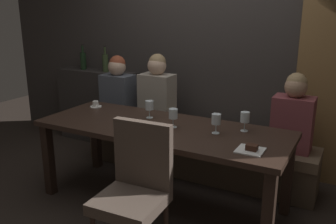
{
  "coord_description": "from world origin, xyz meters",
  "views": [
    {
      "loc": [
        1.46,
        -2.61,
        1.72
      ],
      "look_at": [
        0.01,
        0.11,
        0.84
      ],
      "focal_mm": 38.8,
      "sensor_mm": 36.0,
      "label": 1
    }
  ],
  "objects_px": {
    "diner_bearded": "(157,93)",
    "wine_bottle_pale_label": "(105,62)",
    "chair_near_side": "(136,184)",
    "wine_glass_end_left": "(245,118)",
    "wine_glass_near_left": "(149,106)",
    "espresso_cup": "(96,104)",
    "banquette_bench": "(194,153)",
    "diner_far_end": "(293,115)",
    "wine_glass_far_left": "(216,120)",
    "dessert_plate": "(251,149)",
    "wine_bottle_dark_red": "(83,60)",
    "wine_glass_end_right": "(173,115)",
    "dining_table": "(162,136)",
    "diner_redhead": "(118,91)"
  },
  "relations": [
    {
      "from": "diner_bearded",
      "to": "wine_bottle_pale_label",
      "type": "height_order",
      "value": "wine_bottle_pale_label"
    },
    {
      "from": "chair_near_side",
      "to": "wine_glass_end_left",
      "type": "xyz_separation_m",
      "value": [
        0.47,
        0.93,
        0.29
      ]
    },
    {
      "from": "wine_glass_near_left",
      "to": "espresso_cup",
      "type": "relative_size",
      "value": 1.37
    },
    {
      "from": "diner_bearded",
      "to": "banquette_bench",
      "type": "bearing_deg",
      "value": -1.3
    },
    {
      "from": "diner_far_end",
      "to": "wine_glass_near_left",
      "type": "xyz_separation_m",
      "value": [
        -1.19,
        -0.57,
        0.06
      ]
    },
    {
      "from": "diner_bearded",
      "to": "wine_glass_far_left",
      "type": "bearing_deg",
      "value": -35.48
    },
    {
      "from": "dessert_plate",
      "to": "wine_glass_end_left",
      "type": "bearing_deg",
      "value": 112.75
    },
    {
      "from": "banquette_bench",
      "to": "wine_glass_far_left",
      "type": "bearing_deg",
      "value": -53.69
    },
    {
      "from": "chair_near_side",
      "to": "wine_bottle_pale_label",
      "type": "bearing_deg",
      "value": 132.09
    },
    {
      "from": "wine_glass_far_left",
      "to": "banquette_bench",
      "type": "bearing_deg",
      "value": 126.31
    },
    {
      "from": "wine_glass_end_left",
      "to": "dessert_plate",
      "type": "distance_m",
      "value": 0.45
    },
    {
      "from": "wine_bottle_dark_red",
      "to": "espresso_cup",
      "type": "relative_size",
      "value": 2.72
    },
    {
      "from": "wine_bottle_dark_red",
      "to": "wine_glass_near_left",
      "type": "height_order",
      "value": "wine_bottle_dark_red"
    },
    {
      "from": "wine_glass_end_right",
      "to": "wine_glass_far_left",
      "type": "bearing_deg",
      "value": 3.79
    },
    {
      "from": "dining_table",
      "to": "wine_glass_end_left",
      "type": "relative_size",
      "value": 13.41
    },
    {
      "from": "wine_glass_end_left",
      "to": "wine_glass_end_right",
      "type": "distance_m",
      "value": 0.6
    },
    {
      "from": "diner_bearded",
      "to": "dessert_plate",
      "type": "height_order",
      "value": "diner_bearded"
    },
    {
      "from": "dining_table",
      "to": "banquette_bench",
      "type": "height_order",
      "value": "dining_table"
    },
    {
      "from": "diner_far_end",
      "to": "wine_glass_far_left",
      "type": "relative_size",
      "value": 4.42
    },
    {
      "from": "wine_bottle_dark_red",
      "to": "wine_glass_end_right",
      "type": "xyz_separation_m",
      "value": [
        1.85,
        -1.02,
        -0.22
      ]
    },
    {
      "from": "wine_glass_near_left",
      "to": "espresso_cup",
      "type": "distance_m",
      "value": 0.7
    },
    {
      "from": "wine_bottle_pale_label",
      "to": "espresso_cup",
      "type": "height_order",
      "value": "wine_bottle_pale_label"
    },
    {
      "from": "wine_glass_end_right",
      "to": "wine_bottle_dark_red",
      "type": "bearing_deg",
      "value": 151.24
    },
    {
      "from": "banquette_bench",
      "to": "wine_glass_end_right",
      "type": "bearing_deg",
      "value": -81.42
    },
    {
      "from": "wine_glass_end_right",
      "to": "diner_redhead",
      "type": "bearing_deg",
      "value": 147.47
    },
    {
      "from": "dining_table",
      "to": "wine_glass_far_left",
      "type": "bearing_deg",
      "value": 5.28
    },
    {
      "from": "wine_bottle_pale_label",
      "to": "wine_glass_end_right",
      "type": "xyz_separation_m",
      "value": [
        1.49,
        -1.01,
        -0.22
      ]
    },
    {
      "from": "diner_far_end",
      "to": "dining_table",
      "type": "bearing_deg",
      "value": -143.2
    },
    {
      "from": "dining_table",
      "to": "wine_glass_far_left",
      "type": "height_order",
      "value": "wine_glass_far_left"
    },
    {
      "from": "dining_table",
      "to": "chair_near_side",
      "type": "distance_m",
      "value": 0.75
    },
    {
      "from": "wine_glass_near_left",
      "to": "wine_glass_far_left",
      "type": "distance_m",
      "value": 0.71
    },
    {
      "from": "wine_glass_end_right",
      "to": "dessert_plate",
      "type": "distance_m",
      "value": 0.78
    },
    {
      "from": "wine_glass_near_left",
      "to": "wine_glass_end_right",
      "type": "xyz_separation_m",
      "value": [
        0.32,
        -0.14,
        -0.0
      ]
    },
    {
      "from": "chair_near_side",
      "to": "wine_bottle_dark_red",
      "type": "height_order",
      "value": "wine_bottle_dark_red"
    },
    {
      "from": "diner_bearded",
      "to": "wine_bottle_dark_red",
      "type": "height_order",
      "value": "wine_bottle_dark_red"
    },
    {
      "from": "dining_table",
      "to": "diner_redhead",
      "type": "distance_m",
      "value": 1.2
    },
    {
      "from": "espresso_cup",
      "to": "wine_bottle_pale_label",
      "type": "bearing_deg",
      "value": 120.66
    },
    {
      "from": "dining_table",
      "to": "chair_near_side",
      "type": "xyz_separation_m",
      "value": [
        0.2,
        -0.72,
        -0.09
      ]
    },
    {
      "from": "diner_redhead",
      "to": "diner_bearded",
      "type": "relative_size",
      "value": 0.94
    },
    {
      "from": "banquette_bench",
      "to": "dining_table",
      "type": "bearing_deg",
      "value": -90.0
    },
    {
      "from": "chair_near_side",
      "to": "wine_bottle_pale_label",
      "type": "relative_size",
      "value": 3.01
    },
    {
      "from": "wine_bottle_dark_red",
      "to": "dessert_plate",
      "type": "relative_size",
      "value": 1.72
    },
    {
      "from": "diner_redhead",
      "to": "dining_table",
      "type": "bearing_deg",
      "value": -35.97
    },
    {
      "from": "wine_glass_end_left",
      "to": "wine_glass_end_right",
      "type": "relative_size",
      "value": 1.0
    },
    {
      "from": "diner_bearded",
      "to": "dessert_plate",
      "type": "bearing_deg",
      "value": -35.1
    },
    {
      "from": "chair_near_side",
      "to": "wine_glass_end_left",
      "type": "relative_size",
      "value": 5.98
    },
    {
      "from": "dining_table",
      "to": "dessert_plate",
      "type": "xyz_separation_m",
      "value": [
        0.84,
        -0.2,
        0.1
      ]
    },
    {
      "from": "wine_glass_far_left",
      "to": "dessert_plate",
      "type": "relative_size",
      "value": 0.86
    },
    {
      "from": "diner_bearded",
      "to": "wine_bottle_pale_label",
      "type": "bearing_deg",
      "value": 161.11
    },
    {
      "from": "chair_near_side",
      "to": "dining_table",
      "type": "bearing_deg",
      "value": 105.24
    }
  ]
}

